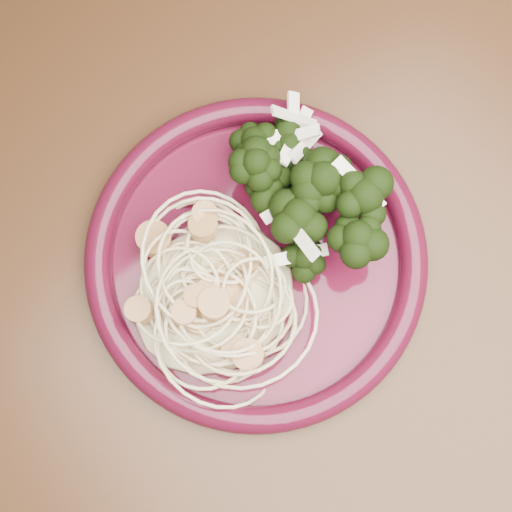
{
  "coord_description": "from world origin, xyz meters",
  "views": [
    {
      "loc": [
        -0.09,
        -0.17,
        1.36
      ],
      "look_at": [
        -0.01,
        -0.07,
        0.77
      ],
      "focal_mm": 50.0,
      "sensor_mm": 36.0,
      "label": 1
    }
  ],
  "objects": [
    {
      "name": "spaghetti_pile",
      "position": [
        -0.06,
        -0.07,
        0.77
      ],
      "size": [
        0.15,
        0.14,
        0.03
      ],
      "primitive_type": "ellipsoid",
      "rotation": [
        0.0,
        0.0,
        0.09
      ],
      "color": "beige",
      "rests_on": "dinner_plate"
    },
    {
      "name": "dinner_plate",
      "position": [
        -0.01,
        -0.07,
        0.76
      ],
      "size": [
        0.32,
        0.32,
        0.02
      ],
      "rotation": [
        0.0,
        0.0,
        0.09
      ],
      "color": "#4A0C1F",
      "rests_on": "dining_table"
    },
    {
      "name": "scallop_cluster",
      "position": [
        -0.06,
        -0.07,
        0.81
      ],
      "size": [
        0.15,
        0.15,
        0.05
      ],
      "primitive_type": null,
      "rotation": [
        0.0,
        0.0,
        0.09
      ],
      "color": "tan",
      "rests_on": "spaghetti_pile"
    },
    {
      "name": "dining_table",
      "position": [
        0.0,
        0.0,
        0.65
      ],
      "size": [
        1.2,
        0.8,
        0.75
      ],
      "color": "#472814",
      "rests_on": "ground"
    },
    {
      "name": "onion_garnish",
      "position": [
        0.05,
        -0.06,
        0.82
      ],
      "size": [
        0.08,
        0.11,
        0.05
      ],
      "primitive_type": null,
      "rotation": [
        0.0,
        0.0,
        0.09
      ],
      "color": "white",
      "rests_on": "broccoli_pile"
    },
    {
      "name": "broccoli_pile",
      "position": [
        0.05,
        -0.06,
        0.79
      ],
      "size": [
        0.12,
        0.17,
        0.06
      ],
      "primitive_type": "ellipsoid",
      "rotation": [
        0.0,
        0.0,
        0.09
      ],
      "color": "black",
      "rests_on": "dinner_plate"
    }
  ]
}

